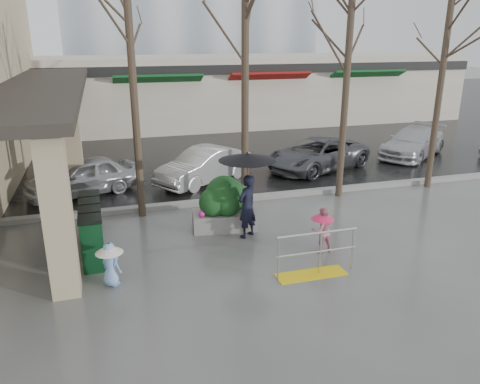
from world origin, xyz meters
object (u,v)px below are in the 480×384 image
tree_east (448,26)px  car_d (413,142)px  tree_west (130,36)px  tree_midwest (245,31)px  handrail (314,259)px  planter (224,204)px  news_boxes (92,229)px  child_pink (322,227)px  child_blue (110,260)px  tree_mideast (349,44)px  car_c (317,154)px  woman (247,183)px  car_a (82,177)px  car_b (204,166)px

tree_east → car_d: tree_east is taller
car_d → tree_west: bearing=-106.1°
tree_midwest → tree_east: bearing=-0.0°
handrail → planter: size_ratio=1.04×
news_boxes → child_pink: bearing=-16.5°
planter → car_d: planter is taller
child_blue → news_boxes: 1.78m
tree_midwest → tree_mideast: tree_midwest is taller
tree_midwest → car_c: 6.86m
woman → car_d: bearing=180.0°
tree_east → car_a: bearing=167.9°
child_blue → car_b: bearing=-72.4°
woman → car_c: bearing=-163.3°
child_pink → car_b: bearing=-81.2°
handrail → child_blue: handrail is taller
tree_east → planter: bearing=-168.3°
tree_east → car_b: (-7.52, 2.72, -4.75)m
tree_midwest → news_boxes: bearing=-153.7°
car_d → tree_east: bearing=-63.3°
handrail → car_a: size_ratio=0.51×
handrail → car_b: size_ratio=0.50×
tree_mideast → tree_east: tree_east is taller
tree_west → child_blue: (-1.00, -4.00, -4.49)m
child_pink → child_blue: bearing=-1.9°
tree_east → woman: (-7.46, -2.36, -3.89)m
tree_midwest → child_pink: tree_midwest is taller
woman → car_b: 5.15m
car_d → car_a: bearing=-118.2°
car_a → news_boxes: bearing=-15.2°
tree_mideast → tree_east: (3.50, -0.00, 0.52)m
woman → tree_midwest: bearing=-138.8°
child_pink → car_d: car_d is taller
child_blue → handrail: bearing=-145.4°
tree_mideast → woman: size_ratio=2.80×
tree_midwest → car_d: size_ratio=1.61×
car_c → planter: bearing=-69.7°
car_b → car_c: bearing=62.0°
woman → car_d: 11.61m
child_blue → planter: 3.92m
news_boxes → tree_mideast: bearing=14.9°
tree_midwest → car_c: (3.98, 3.17, -4.60)m
child_pink → car_c: (3.15, 6.92, -0.01)m
handrail → child_blue: (-4.36, 0.80, 0.22)m
child_blue → car_c: bearing=-93.8°
child_pink → car_a: (-5.76, 6.28, -0.01)m
car_a → car_c: size_ratio=0.82×
planter → child_blue: bearing=-142.8°
woman → tree_west: bearing=-76.2°
woman → news_boxes: (-3.92, 0.09, -0.85)m
tree_midwest → woman: size_ratio=3.02×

